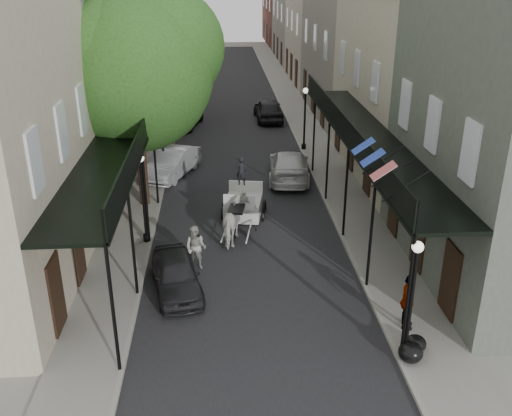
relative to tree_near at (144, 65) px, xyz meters
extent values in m
plane|color=gray|center=(4.20, -10.18, -6.49)|extent=(140.00, 140.00, 0.00)
cube|color=black|center=(4.20, 9.82, -6.48)|extent=(8.00, 90.00, 0.01)
cube|color=gray|center=(-0.80, 9.82, -6.43)|extent=(2.20, 90.00, 0.12)
cube|color=gray|center=(9.20, 9.82, -6.43)|extent=(2.20, 90.00, 0.12)
cube|color=#BAAC95|center=(-4.40, 19.82, -1.24)|extent=(5.00, 80.00, 10.50)
cube|color=slate|center=(12.80, 19.82, -1.24)|extent=(5.00, 80.00, 10.50)
cube|color=black|center=(-0.80, -3.18, -2.49)|extent=(2.20, 18.00, 0.12)
cube|color=black|center=(0.25, -3.18, -1.99)|extent=(0.06, 18.00, 1.00)
cylinder|color=black|center=(0.20, -12.18, -4.37)|extent=(0.10, 0.10, 4.00)
cylinder|color=black|center=(0.20, -4.18, -4.37)|extent=(0.10, 0.10, 4.00)
cylinder|color=black|center=(0.20, 3.82, -4.37)|extent=(0.10, 0.10, 4.00)
cube|color=black|center=(9.20, -3.18, -2.49)|extent=(2.20, 18.00, 0.12)
cube|color=black|center=(8.15, -3.18, -1.99)|extent=(0.06, 18.00, 1.00)
cylinder|color=black|center=(8.20, -12.18, -4.37)|extent=(0.10, 0.10, 4.00)
cylinder|color=black|center=(8.20, -4.18, -4.37)|extent=(0.10, 0.10, 4.00)
cylinder|color=black|center=(8.20, 3.82, -4.37)|extent=(0.10, 0.10, 4.00)
cylinder|color=#382619|center=(-0.40, -0.18, -3.57)|extent=(0.44, 0.44, 5.60)
sphere|color=#264A18|center=(-0.40, -0.18, -0.29)|extent=(6.80, 6.80, 6.80)
sphere|color=#264A18|center=(0.96, 0.42, 0.71)|extent=(5.10, 5.10, 5.10)
cylinder|color=#382619|center=(-0.40, 13.82, -3.85)|extent=(0.44, 0.44, 5.04)
sphere|color=#264A18|center=(-0.40, 13.82, -0.91)|extent=(6.00, 6.00, 6.00)
sphere|color=#264A18|center=(0.80, 14.42, -0.01)|extent=(4.50, 4.50, 4.50)
cylinder|color=black|center=(8.30, -12.18, -6.22)|extent=(0.28, 0.28, 0.30)
cylinder|color=black|center=(8.30, -12.18, -4.67)|extent=(0.12, 0.12, 3.40)
sphere|color=white|center=(8.30, -12.18, -2.82)|extent=(0.32, 0.32, 0.32)
cylinder|color=black|center=(0.10, -4.18, -6.22)|extent=(0.28, 0.28, 0.30)
cylinder|color=black|center=(0.10, -4.18, -4.67)|extent=(0.12, 0.12, 3.40)
sphere|color=white|center=(0.10, -4.18, -2.82)|extent=(0.32, 0.32, 0.32)
cylinder|color=black|center=(8.30, 7.82, -6.22)|extent=(0.28, 0.28, 0.30)
cylinder|color=black|center=(8.30, 7.82, -4.67)|extent=(0.12, 0.12, 3.40)
sphere|color=white|center=(8.30, 7.82, -2.82)|extent=(0.32, 0.32, 0.32)
imported|color=silver|center=(3.75, -4.18, -5.57)|extent=(1.34, 2.30, 1.83)
torus|color=black|center=(3.39, -0.85, -5.80)|extent=(0.34, 1.43, 1.43)
torus|color=black|center=(5.19, -1.15, -5.80)|extent=(0.34, 1.43, 1.43)
torus|color=black|center=(3.35, -2.42, -6.13)|extent=(0.20, 0.75, 0.74)
torus|color=black|center=(4.71, -2.65, -6.13)|extent=(0.20, 0.75, 0.74)
cube|color=silver|center=(4.25, -1.22, -5.32)|extent=(1.87, 2.23, 0.78)
cube|color=silver|center=(4.06, -2.37, -4.77)|extent=(1.42, 0.82, 0.13)
cube|color=silver|center=(4.01, -2.65, -4.43)|extent=(1.33, 0.33, 0.56)
imported|color=black|center=(4.06, -2.37, -4.08)|extent=(0.50, 0.37, 1.25)
imported|color=#A09F96|center=(2.17, -6.34, -5.63)|extent=(1.01, 0.91, 1.71)
imported|color=gray|center=(0.00, 7.54, -5.62)|extent=(1.04, 0.70, 1.49)
imported|color=gray|center=(8.76, -10.75, -5.45)|extent=(0.78, 1.16, 1.84)
imported|color=black|center=(1.54, -7.89, -5.84)|extent=(2.22, 4.00, 1.29)
imported|color=#A6A6AB|center=(0.60, 3.82, -5.75)|extent=(3.07, 4.77, 1.49)
imported|color=black|center=(0.60, 13.82, -5.83)|extent=(3.12, 5.06, 1.31)
imported|color=silver|center=(6.80, 3.02, -5.75)|extent=(2.62, 5.29, 1.48)
imported|color=black|center=(6.80, 15.29, -5.70)|extent=(2.01, 4.69, 1.58)
ellipsoid|color=black|center=(8.40, -12.38, -6.07)|extent=(0.70, 0.70, 0.60)
ellipsoid|color=black|center=(8.70, -11.93, -6.12)|extent=(0.62, 0.62, 0.49)
camera|label=1|loc=(3.13, -25.24, 4.08)|focal=40.00mm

